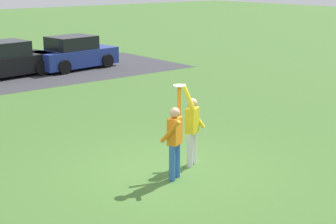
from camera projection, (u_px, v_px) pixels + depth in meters
ground_plane at (169, 171)px, 12.17m from camera, size 120.00×120.00×0.00m
person_catcher at (175, 137)px, 11.48m from camera, size 0.58×0.50×2.08m
person_defender at (192, 126)px, 12.32m from camera, size 0.64×0.59×2.04m
frisbee_disc at (179, 86)px, 11.40m from camera, size 0.27×0.27×0.02m
parked_car_black at (5, 61)px, 23.32m from camera, size 4.29×2.41×1.59m
parked_car_blue at (74, 54)px, 25.34m from camera, size 4.29×2.41×1.59m
parking_strip at (5, 78)px, 23.18m from camera, size 17.13×6.40×0.01m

